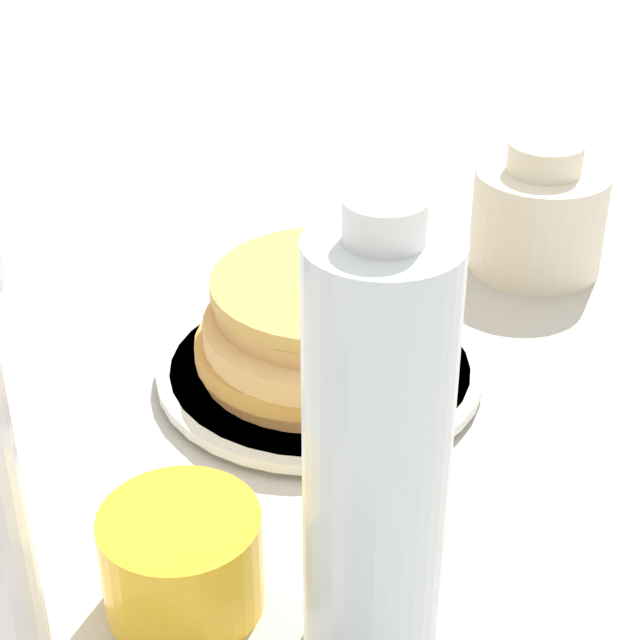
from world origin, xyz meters
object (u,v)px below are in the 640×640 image
object	(u,v)px
pancake_stack	(320,327)
water_bottle_near	(376,463)
juice_glass	(182,561)
cream_jug	(538,215)
plate	(320,370)

from	to	relation	value
pancake_stack	water_bottle_near	size ratio (longest dim) A/B	0.70
juice_glass	cream_jug	size ratio (longest dim) A/B	0.77
plate	water_bottle_near	bearing A→B (deg)	-47.32
pancake_stack	cream_jug	distance (m)	0.24
juice_glass	cream_jug	distance (m)	0.44
pancake_stack	juice_glass	distance (m)	0.22
cream_jug	juice_glass	bearing A→B (deg)	-86.72
cream_jug	water_bottle_near	world-z (taller)	water_bottle_near
plate	cream_jug	distance (m)	0.24
pancake_stack	juice_glass	xyz separation A→B (m)	(0.07, -0.21, -0.01)
pancake_stack	water_bottle_near	bearing A→B (deg)	-47.33
pancake_stack	cream_jug	world-z (taller)	cream_jug
juice_glass	water_bottle_near	size ratio (longest dim) A/B	0.34
plate	pancake_stack	xyz separation A→B (m)	(0.00, -0.00, 0.04)
water_bottle_near	plate	bearing A→B (deg)	132.68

